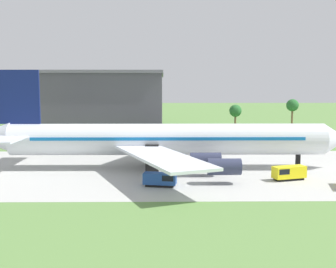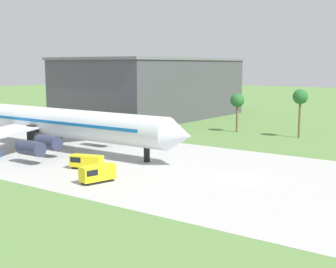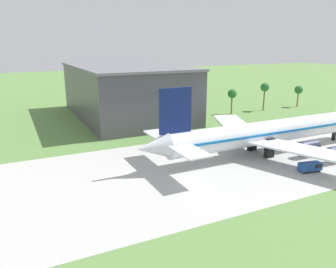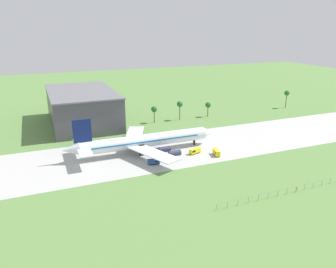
# 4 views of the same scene
# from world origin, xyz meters

# --- Properties ---
(ground_plane) EXTENTS (600.00, 600.00, 0.00)m
(ground_plane) POSITION_xyz_m (0.00, 0.00, 0.00)
(ground_plane) COLOR #5B8442
(taxiway_strip) EXTENTS (320.00, 44.00, 0.02)m
(taxiway_strip) POSITION_xyz_m (0.00, 0.00, 0.01)
(taxiway_strip) COLOR #B2B2AD
(taxiway_strip) RESTS_ON ground_plane
(jet_airliner) EXTENTS (71.24, 53.40, 18.57)m
(jet_airliner) POSITION_xyz_m (-45.49, 1.29, 5.51)
(jet_airliner) COLOR silver
(jet_airliner) RESTS_ON ground_plane
(baggage_tug) EXTENTS (3.26, 5.75, 2.63)m
(baggage_tug) POSITION_xyz_m (-16.25, -14.80, 1.41)
(baggage_tug) COLOR black
(baggage_tug) RESTS_ON ground_plane
(fuel_truck) EXTENTS (5.91, 3.56, 2.36)m
(fuel_truck) POSITION_xyz_m (-24.37, -9.16, 1.28)
(fuel_truck) COLOR black
(fuel_truck) RESTS_ON ground_plane
(catering_van) EXTENTS (5.37, 2.85, 2.14)m
(catering_van) POSITION_xyz_m (-45.47, -13.26, 1.16)
(catering_van) COLOR black
(catering_van) RESTS_ON ground_plane
(perimeter_fence) EXTENTS (80.10, 0.10, 2.10)m
(perimeter_fence) POSITION_xyz_m (0.00, -55.00, 1.45)
(perimeter_fence) COLOR slate
(perimeter_fence) RESTS_ON ground_plane
(no_stopping_sign) EXTENTS (0.44, 0.08, 1.68)m
(no_stopping_sign) POSITION_xyz_m (-7.99, -55.31, 1.05)
(no_stopping_sign) COLOR gray
(no_stopping_sign) RESTS_ON ground_plane
(terminal_building) EXTENTS (36.72, 61.20, 19.63)m
(terminal_building) POSITION_xyz_m (-63.41, 60.36, 9.83)
(terminal_building) COLOR #47474C
(terminal_building) RESTS_ON ground_plane
(palm_tree_row) EXTENTS (102.84, 3.60, 12.37)m
(palm_tree_row) POSITION_xyz_m (14.35, 45.15, 8.86)
(palm_tree_row) COLOR brown
(palm_tree_row) RESTS_ON ground_plane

